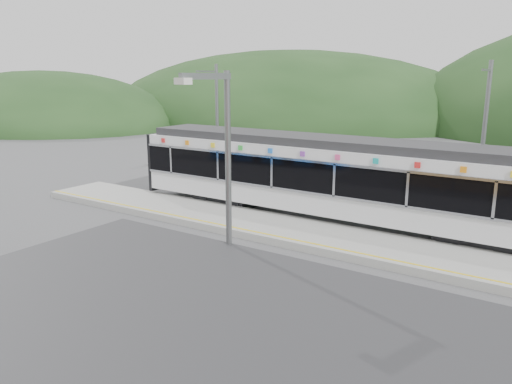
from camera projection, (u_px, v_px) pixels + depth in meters
The scene contains 8 objects.
ground at pixel (225, 253), 18.38m from camera, with size 120.00×120.00×0.00m, color #4C4C4F.
hills at pixel (435, 245), 19.32m from camera, with size 146.00×149.00×26.00m.
platform at pixel (272, 227), 21.02m from camera, with size 26.00×3.20×0.30m, color #9E9E99.
yellow_line at pixel (255, 232), 19.93m from camera, with size 26.00×0.10×0.01m, color yellow.
train at pixel (339, 177), 21.83m from camera, with size 20.44×3.01×3.74m.
catenary_mast_west at pixel (217, 125), 28.25m from camera, with size 0.18×1.80×7.00m.
catenary_mast_east at pixel (483, 143), 20.70m from camera, with size 0.18×1.80×7.00m.
lamp_post at pixel (225, 205), 10.05m from camera, with size 0.44×1.17×6.50m.
Camera 1 is at (10.58, -13.82, 6.42)m, focal length 35.00 mm.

